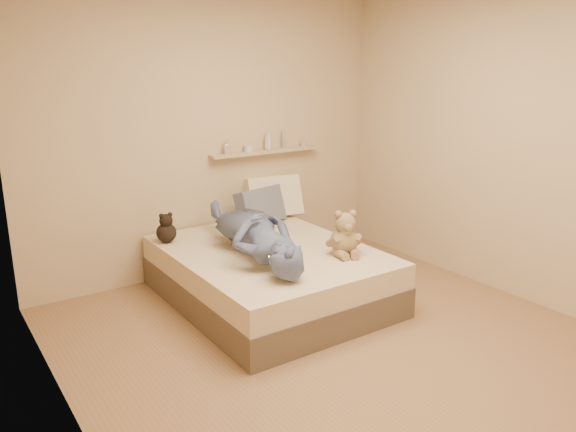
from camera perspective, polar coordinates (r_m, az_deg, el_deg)
room at (r=3.73m, az=5.67°, el=5.21°), size 3.80×3.80×3.80m
bed at (r=4.75m, az=-1.92°, el=-5.97°), size 1.50×1.90×0.45m
game_console at (r=4.02m, az=-0.83°, el=-4.40°), size 0.17×0.11×0.06m
teddy_bear at (r=4.51m, az=5.79°, el=-2.08°), size 0.30×0.31×0.38m
dark_plush at (r=4.92m, az=-12.26°, el=-1.36°), size 0.17×0.17×0.27m
pillow_cream at (r=5.59m, az=-1.48°, el=1.93°), size 0.59×0.37×0.43m
pillow_grey at (r=5.36m, az=-2.83°, el=0.98°), size 0.54×0.35×0.37m
person at (r=4.51m, az=-3.34°, el=-1.69°), size 0.85×1.59×0.36m
wall_shelf at (r=5.55m, az=-2.25°, el=6.56°), size 1.20×0.12×0.03m
shelf_bottles at (r=5.51m, az=-2.77°, el=7.39°), size 0.95×0.09×0.19m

